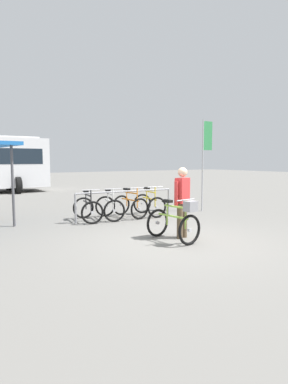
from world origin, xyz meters
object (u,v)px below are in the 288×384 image
(racked_bike_black, at_px, (88,209))
(racked_bike_orange, at_px, (130,206))
(racked_bike_yellow, at_px, (149,204))
(racked_bike_white, at_px, (110,207))
(banner_flag, at_px, (206,148))
(featured_bicycle, at_px, (176,222))
(person_with_featured_bike, at_px, (182,199))

(racked_bike_black, relative_size, racked_bike_orange, 1.00)
(racked_bike_black, relative_size, racked_bike_yellow, 1.02)
(racked_bike_white, relative_size, racked_bike_orange, 1.03)
(racked_bike_black, xyz_separation_m, racked_bike_white, (0.70, -0.05, -0.00))
(racked_bike_orange, bearing_deg, racked_bike_white, 176.01)
(racked_bike_black, relative_size, banner_flag, 0.36)
(racked_bike_white, distance_m, racked_bike_yellow, 1.40)
(racked_bike_black, bearing_deg, banner_flag, -5.23)
(featured_bicycle, xyz_separation_m, banner_flag, (3.61, 2.91, 1.78))
(racked_bike_orange, relative_size, person_with_featured_bike, 0.71)
(racked_bike_yellow, bearing_deg, racked_bike_white, 176.01)
(featured_bicycle, bearing_deg, racked_bike_black, 101.77)
(racked_bike_white, bearing_deg, featured_bicycle, -90.17)
(racked_bike_white, relative_size, featured_bicycle, 0.98)
(featured_bicycle, bearing_deg, person_with_featured_bike, 28.39)
(racked_bike_black, bearing_deg, racked_bike_yellow, -3.99)
(racked_bike_white, xyz_separation_m, banner_flag, (3.60, -0.34, 1.86))
(racked_bike_orange, height_order, person_with_featured_bike, person_with_featured_bike)
(featured_bicycle, bearing_deg, banner_flag, 38.87)
(racked_bike_black, bearing_deg, featured_bicycle, -78.23)
(racked_bike_white, height_order, racked_bike_yellow, same)
(person_with_featured_bike, bearing_deg, racked_bike_orange, 82.91)
(racked_bike_orange, relative_size, banner_flag, 0.36)
(racked_bike_yellow, relative_size, featured_bicycle, 0.94)
(racked_bike_white, distance_m, racked_bike_orange, 0.70)
(racked_bike_black, relative_size, featured_bicycle, 0.96)
(racked_bike_white, xyz_separation_m, featured_bicycle, (-0.01, -3.26, 0.08))
(racked_bike_black, distance_m, racked_bike_yellow, 2.10)
(racked_bike_yellow, xyz_separation_m, banner_flag, (2.21, -0.25, 1.86))
(racked_bike_yellow, height_order, banner_flag, banner_flag)
(racked_bike_orange, height_order, racked_bike_yellow, same)
(racked_bike_yellow, relative_size, banner_flag, 0.36)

